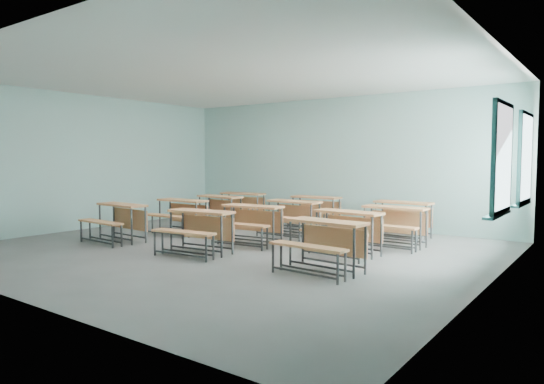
% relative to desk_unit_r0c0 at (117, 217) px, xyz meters
% --- Properties ---
extents(room, '(9.04, 8.04, 3.24)m').
position_rel_desk_unit_r0c0_xyz_m(room, '(2.44, 0.81, 1.09)').
color(room, slate).
rests_on(room, ground).
extents(desk_unit_r0c0, '(1.27, 0.89, 0.76)m').
position_rel_desk_unit_r0c0_xyz_m(desk_unit_r0c0, '(0.00, 0.00, 0.00)').
color(desk_unit_r0c0, '#D1814B').
rests_on(desk_unit_r0c0, ground).
extents(desk_unit_r0c1, '(1.30, 0.94, 0.76)m').
position_rel_desk_unit_r0c0_xyz_m(desk_unit_r0c1, '(2.20, 0.05, 0.00)').
color(desk_unit_r0c1, '#D1814B').
rests_on(desk_unit_r0c1, ground).
extents(desk_unit_r0c2, '(1.27, 0.90, 0.76)m').
position_rel_desk_unit_r0c0_xyz_m(desk_unit_r0c2, '(4.69, 0.15, 0.00)').
color(desk_unit_r0c2, '#D1814B').
rests_on(desk_unit_r0c2, ground).
extents(desk_unit_r1c0, '(1.25, 0.86, 0.76)m').
position_rel_desk_unit_r0c0_xyz_m(desk_unit_r1c0, '(0.25, 1.45, 0.00)').
color(desk_unit_r1c0, '#D1814B').
rests_on(desk_unit_r1c0, ground).
extents(desk_unit_r1c1, '(1.31, 0.95, 0.76)m').
position_rel_desk_unit_r0c0_xyz_m(desk_unit_r1c1, '(2.36, 1.33, 0.00)').
color(desk_unit_r1c1, '#D1814B').
rests_on(desk_unit_r1c1, ground).
extents(desk_unit_r1c2, '(1.28, 0.91, 0.76)m').
position_rel_desk_unit_r0c0_xyz_m(desk_unit_r1c2, '(4.35, 1.50, 0.00)').
color(desk_unit_r1c2, '#D1814B').
rests_on(desk_unit_r1c2, ground).
extents(desk_unit_r2c0, '(1.27, 0.90, 0.76)m').
position_rel_desk_unit_r0c0_xyz_m(desk_unit_r2c0, '(0.19, 2.74, 0.00)').
color(desk_unit_r2c0, '#D1814B').
rests_on(desk_unit_r2c0, ground).
extents(desk_unit_r2c1, '(1.26, 0.87, 0.76)m').
position_rel_desk_unit_r0c0_xyz_m(desk_unit_r2c1, '(2.43, 2.68, 0.00)').
color(desk_unit_r2c1, '#D1814B').
rests_on(desk_unit_r2c1, ground).
extents(desk_unit_r2c2, '(1.23, 0.83, 0.76)m').
position_rel_desk_unit_r0c0_xyz_m(desk_unit_r2c2, '(4.72, 2.74, 0.00)').
color(desk_unit_r2c2, '#D1814B').
rests_on(desk_unit_r2c2, ground).
extents(desk_unit_r3c0, '(1.31, 0.95, 0.76)m').
position_rel_desk_unit_r0c0_xyz_m(desk_unit_r3c0, '(0.01, 3.88, 0.00)').
color(desk_unit_r3c0, '#D1814B').
rests_on(desk_unit_r3c0, ground).
extents(desk_unit_r3c1, '(1.23, 0.83, 0.76)m').
position_rel_desk_unit_r0c0_xyz_m(desk_unit_r3c1, '(2.22, 3.98, 0.00)').
color(desk_unit_r3c1, '#D1814B').
rests_on(desk_unit_r3c1, ground).
extents(desk_unit_r3c2, '(1.26, 0.88, 0.76)m').
position_rel_desk_unit_r0c0_xyz_m(desk_unit_r3c2, '(4.45, 3.87, 0.00)').
color(desk_unit_r3c2, '#D1814B').
rests_on(desk_unit_r3c2, ground).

